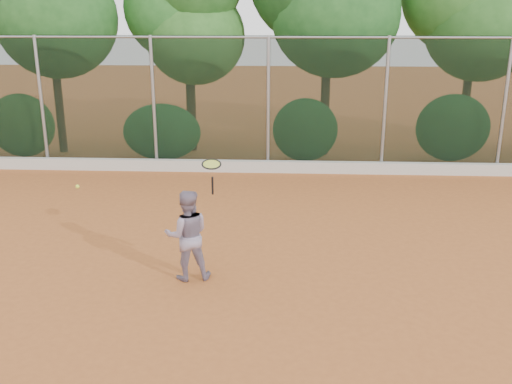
{
  "coord_description": "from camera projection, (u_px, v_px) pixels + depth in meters",
  "views": [
    {
      "loc": [
        0.46,
        -7.76,
        3.98
      ],
      "look_at": [
        0.0,
        1.0,
        1.25
      ],
      "focal_mm": 40.0,
      "sensor_mm": 36.0,
      "label": 1
    }
  ],
  "objects": [
    {
      "name": "ground",
      "position": [
        253.0,
        291.0,
        8.6
      ],
      "size": [
        80.0,
        80.0,
        0.0
      ],
      "primitive_type": "plane",
      "color": "#A75927",
      "rests_on": "ground"
    },
    {
      "name": "concrete_curb",
      "position": [
        268.0,
        167.0,
        15.06
      ],
      "size": [
        24.0,
        0.2,
        0.3
      ],
      "primitive_type": "cube",
      "color": "beige",
      "rests_on": "ground"
    },
    {
      "name": "tennis_player",
      "position": [
        187.0,
        235.0,
        8.81
      ],
      "size": [
        0.8,
        0.69,
        1.45
      ],
      "primitive_type": "imported",
      "rotation": [
        0.0,
        0.0,
        3.36
      ],
      "color": "gray",
      "rests_on": "ground"
    },
    {
      "name": "chainlink_fence",
      "position": [
        268.0,
        101.0,
        14.73
      ],
      "size": [
        24.09,
        0.09,
        3.5
      ],
      "color": "black",
      "rests_on": "ground"
    },
    {
      "name": "tennis_racket",
      "position": [
        212.0,
        167.0,
        8.46
      ],
      "size": [
        0.34,
        0.33,
        0.55
      ],
      "color": "black",
      "rests_on": "ground"
    },
    {
      "name": "tennis_ball_in_flight",
      "position": [
        77.0,
        187.0,
        9.1
      ],
      "size": [
        0.06,
        0.06,
        0.06
      ],
      "color": "#E1F938",
      "rests_on": "ground"
    }
  ]
}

